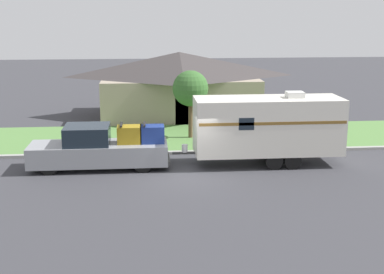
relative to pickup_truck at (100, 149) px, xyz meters
The scene contains 8 objects.
ground_plane 4.44m from the pickup_truck, 20.89° to the right, with size 120.00×120.00×0.00m, color #38383D.
curb_strip 4.70m from the pickup_truck, 28.49° to the left, with size 80.00×0.30×0.14m.
lawn_strip 7.18m from the pickup_truck, 55.27° to the left, with size 80.00×7.00×0.03m.
house_across_street 13.52m from the pickup_truck, 70.20° to the left, with size 11.37×7.37×4.43m.
pickup_truck is the anchor object (origin of this frame).
travel_trailer 7.97m from the pickup_truck, ahead, with size 8.03×2.32×3.49m.
mailbox 3.14m from the pickup_truck, 108.77° to the left, with size 0.48×0.20×1.33m.
tree_in_yard 7.65m from the pickup_truck, 50.41° to the left, with size 2.04×2.04×3.91m.
Camera 1 is at (-1.98, -22.81, 7.20)m, focal length 50.00 mm.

